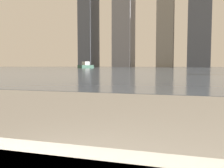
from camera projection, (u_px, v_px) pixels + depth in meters
harbor_water at (182, 69)px, 59.35m from camera, size 180.00×110.00×0.01m
harbor_boat_1 at (86, 66)px, 72.99m from camera, size 3.42×5.45×1.93m
skyline_tower_0 at (89, 2)px, 123.44m from camera, size 6.52×13.28×64.66m
skyline_tower_1 at (124, 18)px, 119.02m from camera, size 8.60×12.76×47.31m
skyline_tower_2 at (166, 4)px, 113.15m from camera, size 7.47×8.70×57.44m
skyline_tower_3 at (199, 35)px, 110.15m from camera, size 9.45×12.94×28.71m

